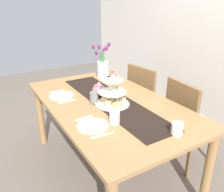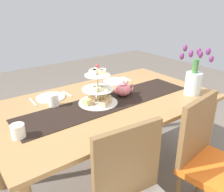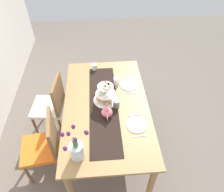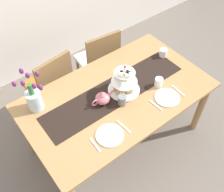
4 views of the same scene
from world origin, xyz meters
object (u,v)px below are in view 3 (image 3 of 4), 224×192
at_px(dinner_plate_left, 137,125).
at_px(mug_grey, 116,104).
at_px(tiered_cake_stand, 105,94).
at_px(fork_left, 139,136).
at_px(tulip_vase, 76,149).
at_px(dining_table, 106,110).
at_px(knife_left, 135,115).
at_px(mug_white_text, 116,81).
at_px(fork_right, 130,93).
at_px(chair_left, 45,144).
at_px(teapot, 107,112).
at_px(chair_right, 52,104).
at_px(dinner_plate_right, 129,85).
at_px(cream_jug, 94,67).
at_px(knife_right, 127,78).

distance_m(dinner_plate_left, mug_grey, 0.36).
relative_size(tiered_cake_stand, fork_left, 2.03).
bearing_deg(tulip_vase, tiered_cake_stand, -22.71).
height_order(dining_table, fork_left, fork_left).
xyz_separation_m(knife_left, mug_white_text, (0.56, 0.16, 0.04)).
relative_size(tiered_cake_stand, mug_white_text, 3.20).
distance_m(tiered_cake_stand, fork_right, 0.35).
height_order(chair_left, mug_grey, chair_left).
xyz_separation_m(teapot, tulip_vase, (-0.49, 0.31, 0.07)).
bearing_deg(fork_right, chair_left, 116.23).
relative_size(knife_left, mug_white_text, 1.79).
height_order(knife_left, fork_right, same).
distance_m(chair_right, tiered_cake_stand, 0.85).
relative_size(fork_left, dinner_plate_right, 0.65).
bearing_deg(chair_right, mug_white_text, -86.31).
xyz_separation_m(chair_left, teapot, (0.16, -0.73, 0.31)).
xyz_separation_m(cream_jug, mug_grey, (-0.76, -0.24, 0.01)).
relative_size(chair_right, mug_grey, 9.58).
bearing_deg(dinner_plate_right, tulip_vase, 147.65).
bearing_deg(mug_grey, dining_table, 72.55).
height_order(knife_right, mug_grey, mug_grey).
relative_size(dining_table, dinner_plate_left, 7.62).
xyz_separation_m(tulip_vase, mug_white_text, (1.03, -0.47, -0.09)).
distance_m(fork_left, mug_grey, 0.48).
xyz_separation_m(dinner_plate_left, knife_left, (0.14, 0.00, -0.00)).
xyz_separation_m(chair_right, knife_left, (-0.50, -1.05, 0.26)).
height_order(teapot, dinner_plate_left, teapot).
distance_m(dining_table, teapot, 0.23).
bearing_deg(mug_grey, fork_right, -41.48).
distance_m(cream_jug, fork_left, 1.27).
xyz_separation_m(dinner_plate_right, fork_right, (-0.14, 0.00, -0.00)).
xyz_separation_m(chair_left, knife_left, (0.15, -1.05, 0.26)).
height_order(knife_right, mug_white_text, mug_white_text).
distance_m(chair_right, tulip_vase, 1.13).
distance_m(dining_table, mug_grey, 0.19).
distance_m(tiered_cake_stand, dinner_plate_right, 0.42).
relative_size(tiered_cake_stand, teapot, 1.28).
bearing_deg(chair_left, tulip_vase, -128.00).
bearing_deg(knife_right, tiered_cake_stand, 141.24).
distance_m(fork_right, mug_white_text, 0.25).
relative_size(tulip_vase, fork_right, 2.69).
relative_size(fork_left, knife_left, 0.88).
height_order(tulip_vase, mug_grey, tulip_vase).
xyz_separation_m(dining_table, teapot, (-0.17, 0.00, 0.15)).
relative_size(chair_left, fork_left, 6.07).
height_order(tiered_cake_stand, tulip_vase, tulip_vase).
distance_m(dinner_plate_left, dinner_plate_right, 0.66).
relative_size(teapot, tulip_vase, 0.59).
bearing_deg(mug_grey, chair_left, 108.98).
relative_size(dinner_plate_right, fork_right, 1.53).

